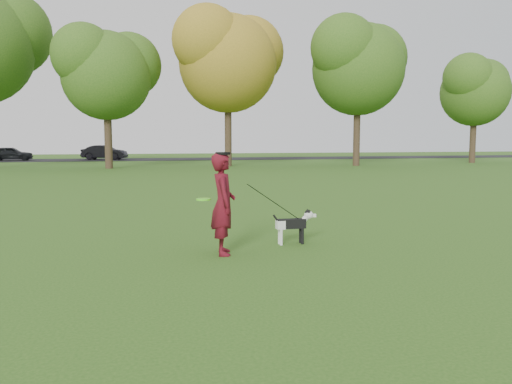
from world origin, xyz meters
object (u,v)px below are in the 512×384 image
object	(u,v)px
dog	(294,223)
car_left	(11,154)
car_mid	(105,152)
man	(223,204)

from	to	relation	value
dog	car_left	distance (m)	41.90
car_left	car_mid	world-z (taller)	car_mid
dog	man	bearing A→B (deg)	-160.04
man	car_left	distance (m)	41.95
dog	car_left	xyz separation A→B (m)	(-13.49, 39.66, 0.25)
man	car_left	bearing A→B (deg)	21.51
man	dog	xyz separation A→B (m)	(1.36, 0.49, -0.44)
man	dog	size ratio (longest dim) A/B	2.00
car_left	car_mid	size ratio (longest dim) A/B	0.90
car_mid	car_left	bearing A→B (deg)	106.85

